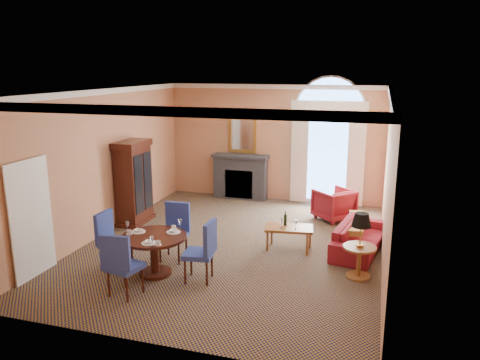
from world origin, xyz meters
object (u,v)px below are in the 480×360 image
(armchair, at_px, (334,204))
(coffee_table, at_px, (289,229))
(dining_table, at_px, (154,246))
(sofa, at_px, (360,237))
(side_table, at_px, (360,238))
(armoire, at_px, (134,184))

(armchair, distance_m, coffee_table, 2.36)
(dining_table, height_order, sofa, dining_table)
(armchair, height_order, coffee_table, coffee_table)
(coffee_table, bearing_deg, side_table, -41.36)
(armoire, height_order, sofa, armoire)
(dining_table, height_order, coffee_table, dining_table)
(coffee_table, bearing_deg, armchair, 64.63)
(armoire, distance_m, armchair, 4.87)
(armoire, bearing_deg, coffee_table, -9.58)
(coffee_table, bearing_deg, armoire, 161.90)
(dining_table, bearing_deg, sofa, 32.73)
(armchair, bearing_deg, dining_table, 9.39)
(sofa, height_order, armchair, armchair)
(armchair, relative_size, side_table, 0.72)
(armoire, relative_size, armchair, 2.36)
(dining_table, bearing_deg, coffee_table, 41.72)
(dining_table, xyz_separation_m, coffee_table, (2.08, 1.86, -0.10))
(armchair, bearing_deg, side_table, 56.71)
(dining_table, xyz_separation_m, armchair, (2.77, 4.11, -0.16))
(dining_table, distance_m, coffee_table, 2.80)
(sofa, xyz_separation_m, coffee_table, (-1.39, -0.37, 0.16))
(dining_table, height_order, armchair, dining_table)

